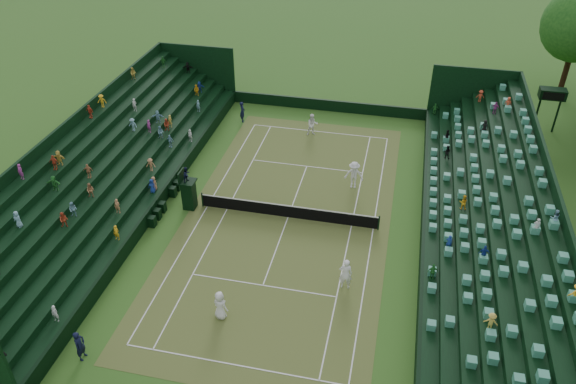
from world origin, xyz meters
name	(u,v)px	position (x,y,z in m)	size (l,w,h in m)	color
ground	(288,218)	(0.00, 0.00, 0.00)	(160.00, 160.00, 0.00)	#33651F
court_surface	(288,217)	(0.00, 0.00, 0.01)	(12.97, 26.77, 0.01)	#386521
perimeter_wall_north	(328,105)	(0.00, 15.88, 0.50)	(17.17, 0.20, 1.00)	black
perimeter_wall_east	(423,229)	(8.48, 0.00, 0.50)	(0.20, 31.77, 1.00)	black
perimeter_wall_west	(164,195)	(-8.48, 0.00, 0.50)	(0.20, 31.77, 1.00)	black
north_grandstand	(497,225)	(12.66, 0.00, 1.55)	(6.60, 32.00, 4.90)	black
south_grandstand	(104,174)	(-12.66, 0.00, 1.55)	(6.60, 32.00, 4.90)	black
tennis_net	(288,211)	(0.00, 0.00, 0.53)	(11.67, 0.10, 1.06)	black
scoreboard_tower	(552,96)	(17.75, 16.00, 3.14)	(2.00, 1.00, 3.70)	black
umpire_chair	(188,191)	(-6.56, -0.31, 1.33)	(0.99, 0.99, 3.11)	black
courtside_chairs	(167,199)	(-8.18, -0.22, 0.39)	(0.47, 5.44, 1.02)	black
player_near_west	(220,305)	(-1.53, -9.12, 0.86)	(0.84, 0.55, 1.72)	white
player_near_east	(346,274)	(4.44, -5.53, 0.98)	(0.72, 0.47, 1.97)	white
player_far_west	(312,125)	(-0.51, 11.30, 0.90)	(0.88, 0.69, 1.81)	white
player_far_east	(354,175)	(3.66, 4.41, 1.01)	(1.30, 0.75, 2.02)	white
line_judge_north	(242,112)	(-6.65, 12.32, 0.89)	(0.65, 0.43, 1.78)	black
line_judge_south	(80,346)	(-7.18, -13.04, 0.85)	(0.62, 0.41, 1.70)	black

